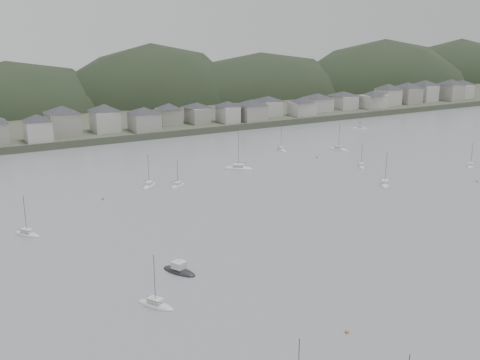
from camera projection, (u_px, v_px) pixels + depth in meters
ground at (455, 314)px, 97.30m from camera, size 900.00×900.00×0.00m
far_shore_land at (61, 104)px, 343.86m from camera, size 900.00×250.00×3.00m
forested_ridge at (82, 131)px, 328.13m from camera, size 851.55×103.94×102.57m
waterfront_town at (220, 109)px, 272.67m from camera, size 451.48×28.46×12.92m
sailboat_lead at (385, 184)px, 175.43m from camera, size 7.68×7.84×11.37m
moored_fleet at (274, 208)px, 152.99m from camera, size 228.41×177.10×13.95m
motor_launch_far at (179, 271)px, 113.53m from camera, size 6.08×8.60×3.94m
mooring_buoys at (248, 222)px, 141.74m from camera, size 152.12×128.04×0.70m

